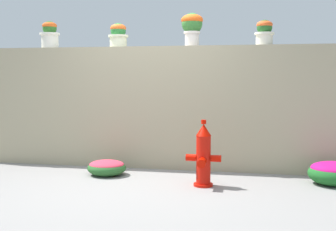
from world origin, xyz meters
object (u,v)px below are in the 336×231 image
potted_plant_2 (118,34)px  potted_plant_3 (192,25)px  fire_hydrant (203,157)px  potted_plant_4 (264,31)px  flower_bush_left (334,172)px  flower_bush_right (107,167)px  potted_plant_1 (50,34)px

potted_plant_2 → potted_plant_3: size_ratio=0.75×
potted_plant_2 → fire_hydrant: bearing=-35.6°
potted_plant_4 → fire_hydrant: (-0.72, -0.96, -1.59)m
potted_plant_3 → potted_plant_4: size_ratio=1.36×
potted_plant_2 → flower_bush_left: bearing=-11.4°
fire_hydrant → flower_bush_right: fire_hydrant is taller
potted_plant_2 → fire_hydrant: (1.38, -0.99, -1.59)m
flower_bush_right → potted_plant_4: bearing=17.0°
potted_plant_4 → flower_bush_left: bearing=-33.6°
fire_hydrant → flower_bush_right: (-1.35, 0.33, -0.25)m
flower_bush_left → potted_plant_3: bearing=162.1°
potted_plant_3 → fire_hydrant: (0.29, -0.99, -1.70)m
potted_plant_3 → potted_plant_4: 1.01m
potted_plant_4 → flower_bush_right: potted_plant_4 is taller
fire_hydrant → flower_bush_left: (1.58, 0.39, -0.21)m
potted_plant_1 → potted_plant_3: bearing=0.9°
fire_hydrant → flower_bush_right: size_ratio=1.54×
potted_plant_3 → fire_hydrant: 1.99m
potted_plant_4 → fire_hydrant: potted_plant_4 is taller
potted_plant_3 → potted_plant_4: potted_plant_3 is taller
flower_bush_left → fire_hydrant: bearing=-166.1°
potted_plant_1 → potted_plant_3: 2.16m
potted_plant_3 → potted_plant_2: bearing=-179.6°
potted_plant_1 → flower_bush_right: potted_plant_1 is taller
potted_plant_4 → flower_bush_left: size_ratio=0.54×
potted_plant_4 → potted_plant_3: bearing=178.3°
potted_plant_2 → flower_bush_left: potted_plant_2 is taller
potted_plant_3 → flower_bush_left: 2.74m
potted_plant_3 → flower_bush_right: size_ratio=0.89×
flower_bush_right → potted_plant_1: bearing=150.1°
fire_hydrant → flower_bush_left: fire_hydrant is taller
potted_plant_2 → flower_bush_right: potted_plant_2 is taller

